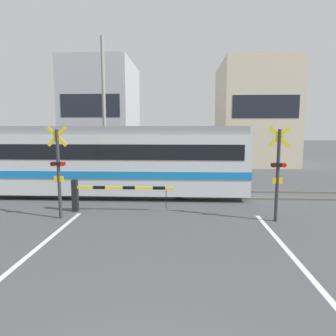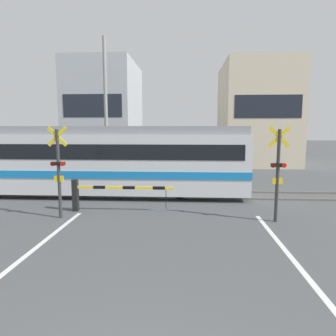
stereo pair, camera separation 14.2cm
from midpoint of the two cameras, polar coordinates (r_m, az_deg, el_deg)
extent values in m
cube|color=#6B6051|center=(13.21, 0.07, -5.67)|extent=(50.00, 0.10, 0.08)
cube|color=#6B6051|center=(14.61, 0.32, -4.39)|extent=(50.00, 0.10, 0.08)
cube|color=silver|center=(14.55, -17.57, 1.08)|extent=(15.59, 2.82, 2.57)
cube|color=gray|center=(14.47, -17.80, 6.85)|extent=(15.43, 2.49, 0.36)
cube|color=#197AC6|center=(14.59, -17.51, -0.42)|extent=(15.61, 2.88, 0.32)
cube|color=black|center=(14.50, -17.66, 3.35)|extent=(14.97, 2.87, 0.64)
cylinder|color=black|center=(13.12, 1.77, -4.24)|extent=(0.76, 0.12, 0.76)
cylinder|color=black|center=(14.53, 1.86, -3.09)|extent=(0.76, 0.12, 0.76)
cube|color=black|center=(11.65, -17.62, -5.02)|extent=(0.20, 0.20, 1.19)
cube|color=yellow|center=(11.09, -8.73, -3.73)|extent=(3.67, 0.09, 0.09)
cube|color=black|center=(11.31, -13.31, -3.63)|extent=(0.44, 0.10, 0.10)
cube|color=black|center=(11.06, -7.80, -3.75)|extent=(0.44, 0.10, 0.10)
cube|color=black|center=(10.91, -2.09, -3.83)|extent=(0.44, 0.10, 0.10)
cylinder|color=black|center=(10.98, -0.74, -5.93)|extent=(0.02, 0.02, 0.72)
cube|color=black|center=(16.76, 12.43, -1.11)|extent=(0.20, 0.20, 1.19)
cube|color=yellow|center=(16.51, 6.17, -0.02)|extent=(3.67, 0.09, 0.09)
cube|color=black|center=(16.59, 9.33, -0.03)|extent=(0.44, 0.10, 0.10)
cube|color=black|center=(16.50, 5.53, -0.01)|extent=(0.44, 0.10, 0.10)
cube|color=black|center=(16.48, 1.70, 0.01)|extent=(0.44, 0.10, 0.10)
cylinder|color=black|center=(16.54, 0.81, -1.38)|extent=(0.02, 0.02, 0.72)
cylinder|color=#333333|center=(10.75, -20.44, -1.16)|extent=(0.11, 0.11, 3.03)
cube|color=yellow|center=(10.65, -20.75, 5.63)|extent=(0.68, 0.04, 0.68)
cube|color=yellow|center=(10.65, -20.75, 5.63)|extent=(0.68, 0.04, 0.68)
cube|color=black|center=(10.71, -20.53, 0.76)|extent=(0.44, 0.12, 0.12)
cylinder|color=#4C0C0C|center=(10.71, -21.52, 0.71)|extent=(0.15, 0.03, 0.15)
cylinder|color=red|center=(10.57, -19.84, 0.71)|extent=(0.15, 0.03, 0.15)
cube|color=yellow|center=(10.76, -20.45, -1.98)|extent=(0.32, 0.03, 0.20)
cylinder|color=#333333|center=(10.35, 19.77, -1.45)|extent=(0.11, 0.11, 3.03)
cube|color=yellow|center=(10.24, 20.09, 5.60)|extent=(0.68, 0.04, 0.68)
cube|color=yellow|center=(10.24, 20.09, 5.60)|extent=(0.68, 0.04, 0.68)
cube|color=black|center=(10.31, 19.86, 0.55)|extent=(0.44, 0.12, 0.12)
cylinder|color=#4C0C0C|center=(10.18, 19.07, 0.50)|extent=(0.15, 0.03, 0.15)
cylinder|color=red|center=(10.29, 20.89, 0.49)|extent=(0.15, 0.03, 0.15)
cube|color=yellow|center=(10.36, 19.77, -2.30)|extent=(0.32, 0.03, 0.20)
cylinder|color=brown|center=(20.35, 0.87, -0.05)|extent=(0.13, 0.13, 0.76)
cylinder|color=brown|center=(20.35, 1.27, -0.05)|extent=(0.13, 0.13, 0.76)
cube|color=maroon|center=(20.27, 1.07, 1.87)|extent=(0.38, 0.22, 0.60)
sphere|color=tan|center=(20.23, 1.08, 3.02)|extent=(0.21, 0.21, 0.21)
cube|color=#B2B7BC|center=(27.70, -12.36, 10.04)|extent=(5.45, 7.68, 8.73)
cube|color=#1E232D|center=(24.03, -14.80, 11.42)|extent=(4.58, 0.03, 1.75)
cube|color=beige|center=(27.46, 15.79, 9.73)|extent=(5.86, 7.68, 8.52)
cube|color=#1E232D|center=(23.75, 17.95, 11.08)|extent=(4.92, 0.03, 1.70)
cylinder|color=gray|center=(19.52, -12.30, 11.10)|extent=(0.22, 0.22, 8.67)
camera|label=1|loc=(0.07, -90.37, -0.05)|focal=32.00mm
camera|label=2|loc=(0.07, 89.63, 0.05)|focal=32.00mm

